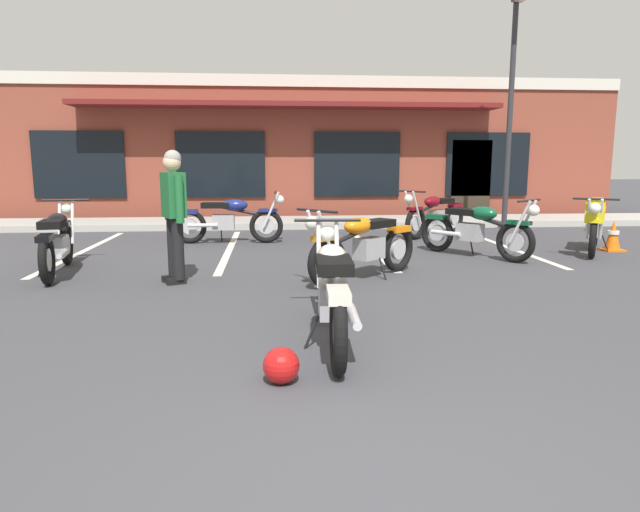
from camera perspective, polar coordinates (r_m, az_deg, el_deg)
ground_plane at (r=6.03m, az=-0.04°, el=-5.08°), size 80.00×80.00×0.00m
sidewalk_kerb at (r=13.56m, az=-2.87°, el=3.46°), size 22.00×1.80×0.14m
brick_storefront_building at (r=17.42m, az=-3.42°, el=10.75°), size 17.90×5.96×3.73m
painted_stall_lines at (r=10.00m, az=-2.07°, el=0.85°), size 7.62×4.80×0.01m
motorcycle_foreground_classic at (r=4.74m, az=1.30°, el=-3.43°), size 0.66×2.11×0.98m
motorcycle_red_sportbike at (r=7.29m, az=4.52°, el=1.18°), size 1.73×1.56×0.98m
motorcycle_black_cruiser at (r=10.44m, az=26.30°, el=3.13°), size 1.37×1.85×0.98m
motorcycle_silver_naked at (r=10.66m, az=-9.29°, el=3.77°), size 2.11×0.66×0.98m
motorcycle_blue_standard at (r=11.75m, az=11.71°, el=4.23°), size 1.74×1.56×0.98m
motorcycle_green_cafe_racer at (r=8.44m, az=-25.29°, el=1.43°), size 0.79×2.10×0.98m
motorcycle_orange_scrambler at (r=9.33m, az=15.63°, el=2.71°), size 1.49×1.78×0.98m
person_in_shorts_foreground at (r=7.25m, az=-14.72°, el=4.73°), size 0.39×0.58×1.68m
helmet_on_pavement at (r=3.97m, az=-3.99°, el=-11.10°), size 0.26×0.26×0.26m
traffic_cone at (r=10.90m, az=27.78°, el=1.83°), size 0.34×0.34×0.53m
parking_lot_lamp_post at (r=13.50m, az=19.22°, el=16.63°), size 0.24×0.76×5.10m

